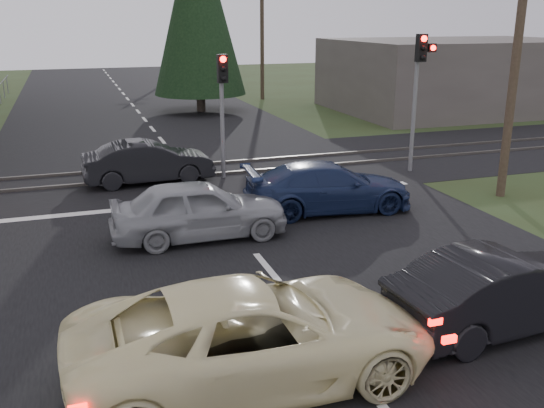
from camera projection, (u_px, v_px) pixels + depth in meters
name	position (u px, v px, depth m)	size (l,w,h in m)	color
ground	(320.00, 332.00, 10.51)	(120.00, 120.00, 0.00)	#2D3719
road	(200.00, 186.00, 19.57)	(14.00, 100.00, 0.01)	black
rail_corridor	(188.00, 172.00, 21.38)	(120.00, 8.00, 0.01)	black
stop_line	(212.00, 201.00, 17.93)	(13.00, 0.35, 0.00)	silver
rail_near	(192.00, 176.00, 20.64)	(120.00, 0.12, 0.10)	#59544C
rail_far	(184.00, 165.00, 22.09)	(120.00, 0.12, 0.10)	#59544C
traffic_signal_right	(420.00, 76.00, 20.40)	(0.68, 0.48, 4.70)	slate
traffic_signal_center	(223.00, 95.00, 19.66)	(0.32, 0.48, 4.10)	slate
utility_pole_near	(519.00, 36.00, 17.13)	(1.80, 0.26, 9.00)	#4C3D2D
utility_pole_mid	(262.00, 25.00, 38.87)	(1.80, 0.26, 9.00)	#4C3D2D
utility_pole_far	(188.00, 22.00, 61.51)	(1.80, 0.26, 9.00)	#4C3D2D
conifer_tree	(198.00, 3.00, 33.35)	(5.20, 5.20, 11.00)	#473D33
building_right	(459.00, 75.00, 35.31)	(14.00, 10.00, 4.00)	#59514C
cream_coupe	(254.00, 334.00, 8.92)	(2.51, 5.45, 1.52)	beige
dark_hatchback	(504.00, 290.00, 10.48)	(1.48, 4.26, 1.40)	black
silver_car	(199.00, 210.00, 14.78)	(1.73, 4.29, 1.46)	gray
blue_sedan	(328.00, 187.00, 16.90)	(1.92, 4.72, 1.37)	#182449
dark_car_far	(148.00, 162.00, 19.78)	(1.46, 4.17, 1.37)	black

